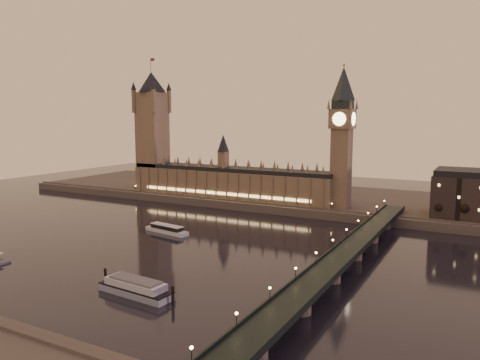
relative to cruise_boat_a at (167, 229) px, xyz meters
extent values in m
plane|color=black|center=(26.70, -17.42, -2.27)|extent=(700.00, 700.00, 0.00)
cube|color=#423D35|center=(56.70, 147.58, 0.73)|extent=(560.00, 130.00, 6.00)
cube|color=brown|center=(-13.30, 103.58, 14.73)|extent=(180.00, 26.00, 22.00)
cube|color=black|center=(-13.30, 103.58, 27.33)|extent=(180.00, 22.00, 3.20)
cube|color=#FFCC7F|center=(-13.30, 90.08, 8.73)|extent=(153.00, 0.25, 2.20)
cube|color=brown|center=(-93.30, 103.58, 47.73)|extent=(22.00, 22.00, 88.00)
cone|color=black|center=(-93.30, 103.58, 100.73)|extent=(31.68, 31.68, 18.00)
cylinder|color=black|center=(-93.30, 103.58, 115.73)|extent=(0.44, 0.44, 12.00)
cube|color=maroon|center=(-91.10, 103.58, 120.23)|extent=(4.00, 0.15, 2.50)
cube|color=brown|center=(80.70, 103.58, 32.73)|extent=(13.00, 13.00, 58.00)
cube|color=brown|center=(80.70, 103.58, 68.73)|extent=(16.00, 16.00, 14.00)
cylinder|color=#FFEAA5|center=(80.70, 95.40, 68.73)|extent=(9.60, 0.35, 9.60)
cylinder|color=#FFEAA5|center=(72.52, 103.58, 68.73)|extent=(0.35, 9.60, 9.60)
cube|color=black|center=(80.70, 103.58, 78.73)|extent=(13.00, 13.00, 6.00)
cone|color=black|center=(80.70, 103.58, 93.73)|extent=(17.68, 17.68, 24.00)
sphere|color=gold|center=(80.70, 103.58, 106.73)|extent=(2.00, 2.00, 2.00)
cube|color=black|center=(118.70, -17.42, 5.73)|extent=(13.00, 260.00, 2.00)
cube|color=black|center=(112.40, -17.42, 7.23)|extent=(0.60, 260.00, 1.00)
cube|color=black|center=(125.00, -17.42, 7.23)|extent=(0.60, 260.00, 1.00)
cylinder|color=black|center=(150.07, 91.58, 8.03)|extent=(0.70, 0.70, 8.60)
sphere|color=black|center=(150.07, 91.58, 12.52)|extent=(5.74, 5.74, 5.74)
cylinder|color=black|center=(164.86, 91.58, 8.03)|extent=(0.70, 0.70, 8.60)
sphere|color=black|center=(164.86, 91.58, 12.52)|extent=(5.74, 5.74, 5.74)
cube|color=silver|center=(0.00, 0.00, -1.09)|extent=(32.94, 12.20, 2.36)
cube|color=black|center=(0.00, 0.00, 1.27)|extent=(24.47, 9.58, 2.36)
cube|color=silver|center=(0.00, 0.00, 2.67)|extent=(25.15, 9.96, 0.43)
cube|color=#8695AA|center=(52.21, -89.47, -0.88)|extent=(35.04, 12.55, 2.79)
cube|color=black|center=(52.21, -89.47, 0.79)|extent=(35.04, 12.55, 0.54)
cube|color=silver|center=(52.21, -89.47, 2.45)|extent=(28.54, 10.94, 2.79)
cube|color=#595B5E|center=(52.21, -89.47, 4.22)|extent=(24.17, 9.50, 0.75)
cylinder|color=black|center=(32.96, -86.82, 1.38)|extent=(1.18, 1.18, 7.30)
cylinder|color=black|center=(71.46, -90.12, 1.38)|extent=(1.18, 1.18, 7.30)
camera|label=1|loc=(177.43, -230.90, 70.33)|focal=35.00mm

